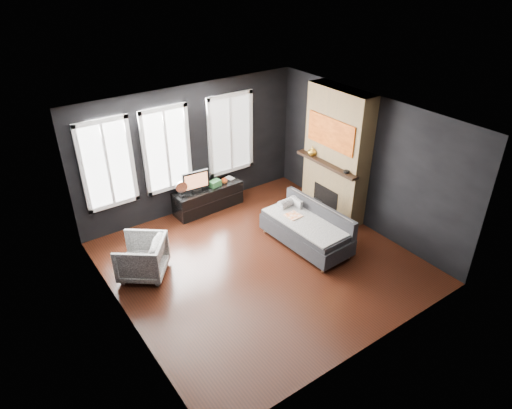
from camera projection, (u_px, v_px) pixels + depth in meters
floor at (261, 263)px, 8.31m from camera, size 5.00×5.00×0.00m
ceiling at (262, 121)px, 6.96m from camera, size 5.00×5.00×0.00m
wall_back at (191, 150)px, 9.41m from camera, size 5.00×0.02×2.70m
wall_left at (117, 248)px, 6.39m from camera, size 0.02×5.00×2.70m
wall_right at (365, 162)px, 8.88m from camera, size 0.02×5.00×2.70m
windows at (167, 106)px, 8.64m from camera, size 4.00×0.16×1.76m
fireplace at (336, 154)px, 9.21m from camera, size 0.70×1.62×2.70m
sofa at (306, 227)px, 8.62m from camera, size 1.00×1.86×0.78m
stripe_pillow at (296, 206)px, 8.99m from camera, size 0.08×0.30×0.30m
armchair at (142, 256)px, 7.83m from camera, size 1.04×1.05×0.79m
media_console at (208, 198)px, 9.86m from camera, size 1.55×0.55×0.53m
monitor at (196, 180)px, 9.43m from camera, size 0.60×0.17×0.53m
desk_fan at (182, 189)px, 9.31m from camera, size 0.30×0.30×0.35m
mug at (224, 180)px, 9.87m from camera, size 0.13×0.11×0.13m
book at (227, 175)px, 10.00m from camera, size 0.15×0.05×0.21m
storage_box at (215, 183)px, 9.75m from camera, size 0.27×0.20×0.13m
mantel_vase at (312, 151)px, 9.41m from camera, size 0.21×0.22×0.19m
mantel_clock at (346, 172)px, 8.74m from camera, size 0.14×0.14×0.04m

